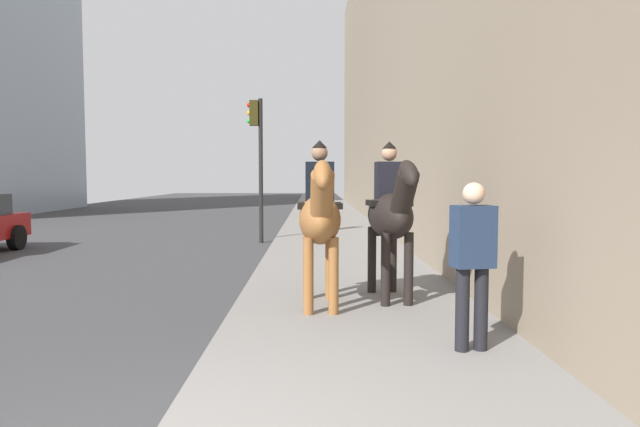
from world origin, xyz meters
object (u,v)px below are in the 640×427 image
mounted_horse_near (320,216)px  mounted_horse_far (391,213)px  traffic_light_near_curb (258,147)px  pedestrian_greeting (473,255)px

mounted_horse_near → mounted_horse_far: mounted_horse_far is taller
traffic_light_near_curb → mounted_horse_far: bearing=-161.3°
mounted_horse_far → traffic_light_near_curb: traffic_light_near_curb is taller
pedestrian_greeting → traffic_light_near_curb: bearing=8.5°
pedestrian_greeting → traffic_light_near_curb: size_ratio=0.42×
mounted_horse_far → pedestrian_greeting: bearing=6.1°
mounted_horse_near → mounted_horse_far: size_ratio=0.99×
pedestrian_greeting → traffic_light_near_curb: 10.79m
mounted_horse_far → traffic_light_near_curb: bearing=-167.1°
mounted_horse_near → pedestrian_greeting: mounted_horse_near is taller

